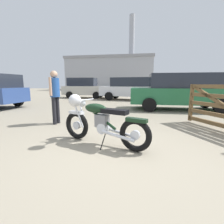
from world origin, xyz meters
The scene contains 8 objects.
ground_plane centered at (0.00, 0.00, 0.00)m, with size 80.00×80.00×0.00m, color gray.
vintage_motorcycle centered at (-0.27, 0.25, 0.49)m, with size 1.96×0.93×1.07m.
bystander centered at (-2.01, 1.85, 1.02)m, with size 0.30×0.45×1.66m.
red_hatchback_near centered at (3.95, 11.85, 0.92)m, with size 3.90×1.84×1.78m.
blue_hatchback_right centered at (0.35, 10.00, 0.94)m, with size 4.95×2.65×1.74m.
white_estate_far centered at (-3.91, 11.43, 0.92)m, with size 3.95×1.92×1.78m.
dark_sedan_left centered at (2.80, 5.31, 0.94)m, with size 4.77×2.11×1.74m.
industrial_building centered at (-4.07, 32.48, 3.33)m, with size 17.50×10.96×14.85m.
Camera 1 is at (0.38, -2.96, 1.26)m, focal length 25.98 mm.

